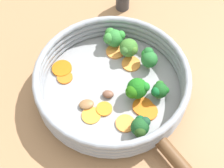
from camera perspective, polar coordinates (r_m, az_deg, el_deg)
ground_plane at (r=0.73m, az=0.00°, el=-1.37°), size 4.00×4.00×0.00m
skillet at (r=0.72m, az=0.00°, el=-1.02°), size 0.33×0.33×0.02m
skillet_rim_wall at (r=0.69m, az=0.00°, el=0.72°), size 0.34×0.34×0.06m
skillet_rivet_left at (r=0.65m, az=4.72°, el=-11.67°), size 0.01×0.01×0.01m
skillet_rivet_right at (r=0.68m, az=10.69°, el=-7.42°), size 0.01×0.01×0.01m
carrot_slice_0 at (r=0.67m, az=2.44°, el=-7.20°), size 0.06×0.06×0.00m
carrot_slice_1 at (r=0.75m, az=3.50°, el=3.71°), size 0.06×0.06×0.00m
carrot_slice_2 at (r=0.68m, az=-1.43°, el=-4.57°), size 0.05×0.05×0.01m
carrot_slice_3 at (r=0.69m, az=5.65°, el=-4.13°), size 0.06×0.06×0.00m
carrot_slice_4 at (r=0.74m, az=-8.61°, el=1.19°), size 0.04×0.04×0.00m
carrot_slice_5 at (r=0.75m, az=-9.15°, el=2.83°), size 0.05×0.05×0.01m
carrot_slice_6 at (r=0.69m, az=6.55°, el=-5.01°), size 0.06×0.06×0.00m
carrot_slice_7 at (r=0.68m, az=-3.83°, el=-5.74°), size 0.04×0.04×0.00m
carrot_slice_8 at (r=0.77m, az=0.58°, el=5.96°), size 0.05×0.05×0.00m
broccoli_floret_0 at (r=0.77m, az=0.30°, el=8.51°), size 0.05×0.05×0.05m
broccoli_floret_1 at (r=0.73m, az=6.73°, el=4.83°), size 0.04×0.04×0.05m
broccoli_floret_2 at (r=0.74m, az=3.09°, el=6.53°), size 0.05×0.05×0.05m
broccoli_floret_3 at (r=0.64m, az=5.25°, el=-7.74°), size 0.05×0.04×0.04m
broccoli_floret_4 at (r=0.68m, az=4.57°, el=-0.92°), size 0.05×0.05×0.05m
broccoli_floret_5 at (r=0.69m, az=8.70°, el=-1.13°), size 0.04×0.04×0.04m
mushroom_piece_0 at (r=0.70m, az=-0.72°, el=-1.88°), size 0.03×0.03×0.01m
mushroom_piece_1 at (r=0.69m, az=-4.70°, el=-3.74°), size 0.04×0.04×0.01m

